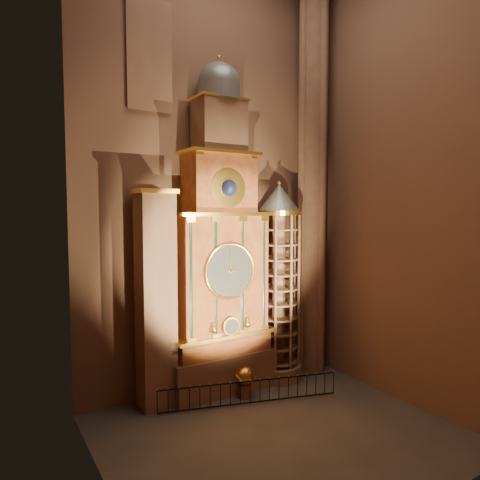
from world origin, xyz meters
TOP-DOWN VIEW (x-y plane):
  - floor at (0.00, 0.00)m, footprint 14.00×14.00m
  - wall_back at (0.00, 6.00)m, footprint 22.00×0.00m
  - wall_left at (-7.00, 0.00)m, footprint 0.00×22.00m
  - wall_right at (7.00, 0.00)m, footprint 0.00×22.00m
  - astronomical_clock at (0.00, 4.96)m, footprint 5.60×2.41m
  - portrait_tower at (-3.40, 4.98)m, footprint 1.80×1.60m
  - stair_turret at (3.50, 4.70)m, footprint 2.50×2.50m
  - gothic_pier at (6.10, 5.00)m, footprint 2.04×2.04m
  - stained_glass_window at (-3.20, 5.92)m, footprint 2.20×0.14m
  - celestial_globe at (0.63, 3.53)m, footprint 1.32×1.28m
  - iron_railing at (0.41, 2.77)m, footprint 8.34×2.59m

SIDE VIEW (x-z plane):
  - floor at x=0.00m, z-range 0.00..0.00m
  - iron_railing at x=0.41m, z-range 0.05..1.15m
  - celestial_globe at x=0.63m, z-range 0.15..1.68m
  - portrait_tower at x=-3.40m, z-range 0.05..10.25m
  - stair_turret at x=3.50m, z-range -0.13..10.67m
  - astronomical_clock at x=0.00m, z-range -1.67..15.03m
  - wall_back at x=0.00m, z-range 0.00..22.00m
  - wall_left at x=-7.00m, z-range 0.00..22.00m
  - wall_right at x=7.00m, z-range 0.00..22.00m
  - gothic_pier at x=6.10m, z-range 0.00..22.00m
  - stained_glass_window at x=-3.20m, z-range 13.90..19.10m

